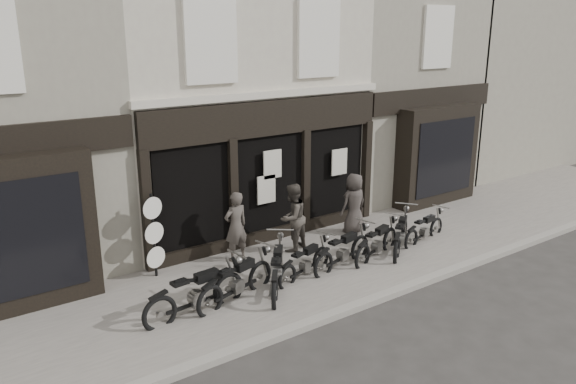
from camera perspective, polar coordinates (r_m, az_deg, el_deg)
ground_plane at (r=13.31m, az=5.32°, el=-8.96°), size 90.00×90.00×0.00m
pavement at (r=13.91m, az=2.90°, el=-7.47°), size 30.00×4.20×0.12m
kerb at (r=12.47m, az=9.14°, el=-10.61°), size 30.00×0.25×0.13m
central_building at (r=17.05m, az=-7.67°, el=10.82°), size 7.30×6.22×8.34m
neighbour_right at (r=20.75m, az=8.38°, el=11.63°), size 5.60×6.73×8.34m
filler_right at (r=27.08m, az=21.10°, el=11.91°), size 11.00×6.00×8.20m
motorcycle_0 at (r=11.65m, az=-9.27°, el=-10.50°), size 2.37×0.65×1.13m
motorcycle_1 at (r=12.11m, az=-5.21°, el=-9.36°), size 2.20×0.96×1.08m
motorcycle_2 at (r=12.57m, az=-1.08°, el=-8.23°), size 1.68×1.98×1.12m
motorcycle_3 at (r=13.15m, az=1.77°, el=-7.43°), size 1.90×0.85×0.94m
motorcycle_4 at (r=13.74m, az=5.60°, el=-6.26°), size 2.13×0.79×1.03m
motorcycle_5 at (r=14.38m, az=9.03°, el=-5.37°), size 2.04×0.94×1.01m
motorcycle_6 at (r=14.96m, az=11.39°, el=-4.52°), size 1.94×1.56×1.08m
motorcycle_7 at (r=15.71m, az=13.69°, el=-3.92°), size 1.88×0.63×0.91m
man_left at (r=13.83m, az=-5.32°, el=-3.49°), size 0.67×0.47×1.75m
man_centre at (r=14.37m, az=0.45°, el=-2.61°), size 1.03×0.91×1.77m
man_right at (r=15.76m, az=6.72°, el=-1.15°), size 0.85×0.57×1.70m
advert_sign_post at (r=13.21m, az=-13.43°, el=-4.71°), size 0.51×0.33×2.11m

